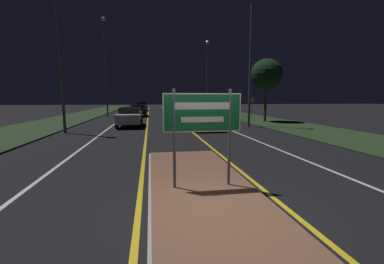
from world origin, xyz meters
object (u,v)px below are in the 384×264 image
Objects in this scene: car_receding_2 at (201,108)px; warning_sign at (252,105)px; streetlight_left_near at (59,35)px; car_approaching_0 at (130,116)px; car_approaching_1 at (138,110)px; streetlight_right_near at (251,41)px; car_receding_0 at (201,118)px; streetlight_right_far at (207,69)px; highway_sign at (202,118)px; car_receding_1 at (187,112)px; streetlight_left_far at (105,58)px; car_approaching_2 at (142,106)px.

warning_sign is at bearing -58.54° from car_receding_2.
streetlight_left_near is 2.01× the size of car_approaching_0.
streetlight_left_near is 15.58m from car_approaching_1.
streetlight_right_near reaches higher than car_receding_0.
streetlight_left_near is 0.93× the size of streetlight_right_near.
highway_sign is at bearing -102.76° from streetlight_right_far.
car_receding_1 is at bearing -110.69° from car_receding_2.
warning_sign reaches higher than car_receding_2.
car_receding_2 is (3.05, 8.09, 0.04)m from car_receding_1.
streetlight_right_far is 5.24m from car_receding_2.
car_receding_0 reaches higher than car_approaching_1.
streetlight_left_near reaches higher than car_receding_0.
car_receding_0 is 5.72m from car_approaching_0.
streetlight_left_far is at bearing 121.87° from car_receding_0.
car_receding_1 is at bearing -73.82° from car_approaching_2.
car_approaching_2 is at bearing 129.45° from car_receding_2.
streetlight_right_far reaches higher than car_approaching_0.
car_approaching_2 is 1.99× the size of warning_sign.
highway_sign is at bearing -115.07° from warning_sign.
car_receding_2 is at bearing 59.49° from car_approaching_0.
highway_sign is 14.82m from car_approaching_0.
car_receding_0 is (-4.05, -16.38, -5.16)m from streetlight_right_far.
car_approaching_1 is 1.91× the size of warning_sign.
streetlight_left_far reaches higher than car_receding_0.
streetlight_right_far is 2.23× the size of car_receding_1.
streetlight_right_far is 9.96m from car_receding_1.
highway_sign is 29.50m from car_receding_2.
streetlight_right_far reaches higher than streetlight_left_near.
car_receding_2 is at bearing 78.81° from highway_sign.
streetlight_right_far is 14.89m from car_approaching_2.
car_receding_1 is at bearing -29.60° from streetlight_left_far.
car_approaching_2 is (-8.34, 10.14, -0.02)m from car_receding_2.
highway_sign is at bearing -116.02° from streetlight_right_near.
streetlight_left_near is 2.14× the size of car_approaching_2.
car_approaching_2 is (-5.29, 18.22, 0.02)m from car_receding_1.
streetlight_left_near is at bearing -175.11° from car_receding_0.
streetlight_left_far is 2.34× the size of car_receding_2.
streetlight_left_near is 14.60m from streetlight_left_far.
streetlight_left_far is at bearing -165.64° from car_receding_2.
streetlight_right_far reaches higher than car_receding_2.
streetlight_left_near is at bearing -105.53° from car_approaching_1.
car_approaching_1 is (3.60, -0.43, -6.01)m from streetlight_left_far.
highway_sign is 0.53× the size of car_receding_1.
streetlight_left_far reaches higher than streetlight_right_far.
car_receding_2 is at bearing 146.03° from streetlight_right_far.
car_receding_1 reaches higher than car_approaching_1.
warning_sign is (7.76, 9.63, 0.57)m from car_receding_0.
car_approaching_2 is (-0.02, 13.62, 0.03)m from car_approaching_1.
streetlight_right_near is at bearing 10.01° from car_receding_0.
streetlight_left_near is at bearing 120.03° from highway_sign.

